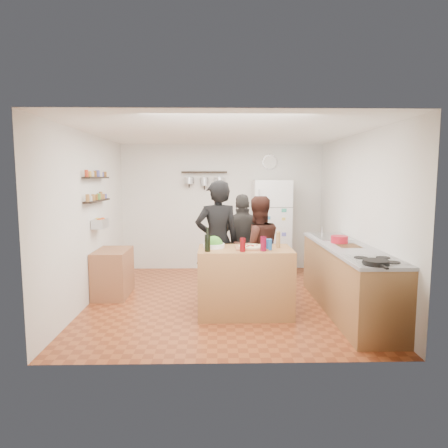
{
  "coord_description": "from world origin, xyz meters",
  "views": [
    {
      "loc": [
        -0.12,
        -5.91,
        1.86
      ],
      "look_at": [
        0.0,
        0.1,
        1.15
      ],
      "focal_mm": 32.0,
      "sensor_mm": 36.0,
      "label": 1
    }
  ],
  "objects_px": {
    "prep_island": "(245,281)",
    "salt_canister": "(269,244)",
    "side_table": "(113,273)",
    "red_bowl": "(339,239)",
    "fridge": "(271,227)",
    "wall_clock": "(270,162)",
    "skillet": "(376,262)",
    "pepper_mill": "(278,241)",
    "person_left": "(217,242)",
    "person_back": "(243,244)",
    "person_center": "(257,249)",
    "counter_run": "(347,279)",
    "salad_bowl": "(214,246)",
    "wine_bottle": "(207,243)"
  },
  "relations": [
    {
      "from": "prep_island",
      "to": "salt_canister",
      "type": "height_order",
      "value": "salt_canister"
    },
    {
      "from": "prep_island",
      "to": "side_table",
      "type": "xyz_separation_m",
      "value": [
        -2.01,
        0.89,
        -0.09
      ]
    },
    {
      "from": "red_bowl",
      "to": "fridge",
      "type": "height_order",
      "value": "fridge"
    },
    {
      "from": "wall_clock",
      "to": "skillet",
      "type": "bearing_deg",
      "value": -80.33
    },
    {
      "from": "pepper_mill",
      "to": "person_left",
      "type": "height_order",
      "value": "person_left"
    },
    {
      "from": "person_back",
      "to": "skillet",
      "type": "xyz_separation_m",
      "value": [
        1.29,
        -2.12,
        0.15
      ]
    },
    {
      "from": "person_center",
      "to": "skillet",
      "type": "height_order",
      "value": "person_center"
    },
    {
      "from": "pepper_mill",
      "to": "person_center",
      "type": "relative_size",
      "value": 0.12
    },
    {
      "from": "person_left",
      "to": "counter_run",
      "type": "relative_size",
      "value": 0.69
    },
    {
      "from": "skillet",
      "to": "side_table",
      "type": "distance_m",
      "value": 3.92
    },
    {
      "from": "person_back",
      "to": "pepper_mill",
      "type": "bearing_deg",
      "value": 108.86
    },
    {
      "from": "skillet",
      "to": "counter_run",
      "type": "bearing_deg",
      "value": 85.17
    },
    {
      "from": "person_center",
      "to": "side_table",
      "type": "distance_m",
      "value": 2.29
    },
    {
      "from": "salad_bowl",
      "to": "pepper_mill",
      "type": "xyz_separation_m",
      "value": [
        0.87,
        0.0,
        0.06
      ]
    },
    {
      "from": "red_bowl",
      "to": "side_table",
      "type": "relative_size",
      "value": 0.3
    },
    {
      "from": "person_back",
      "to": "wall_clock",
      "type": "xyz_separation_m",
      "value": [
        0.64,
        1.69,
        1.35
      ]
    },
    {
      "from": "salad_bowl",
      "to": "fridge",
      "type": "distance_m",
      "value": 2.59
    },
    {
      "from": "skillet",
      "to": "side_table",
      "type": "height_order",
      "value": "skillet"
    },
    {
      "from": "wine_bottle",
      "to": "fridge",
      "type": "height_order",
      "value": "fridge"
    },
    {
      "from": "salad_bowl",
      "to": "pepper_mill",
      "type": "bearing_deg",
      "value": 0.0
    },
    {
      "from": "wine_bottle",
      "to": "red_bowl",
      "type": "xyz_separation_m",
      "value": [
        1.88,
        0.58,
        -0.05
      ]
    },
    {
      "from": "pepper_mill",
      "to": "fridge",
      "type": "height_order",
      "value": "fridge"
    },
    {
      "from": "pepper_mill",
      "to": "person_center",
      "type": "bearing_deg",
      "value": 114.17
    },
    {
      "from": "pepper_mill",
      "to": "wall_clock",
      "type": "bearing_deg",
      "value": 85.06
    },
    {
      "from": "prep_island",
      "to": "counter_run",
      "type": "distance_m",
      "value": 1.43
    },
    {
      "from": "salad_bowl",
      "to": "wine_bottle",
      "type": "height_order",
      "value": "wine_bottle"
    },
    {
      "from": "wine_bottle",
      "to": "wall_clock",
      "type": "distance_m",
      "value": 3.37
    },
    {
      "from": "skillet",
      "to": "fridge",
      "type": "bearing_deg",
      "value": 100.57
    },
    {
      "from": "skillet",
      "to": "person_left",
      "type": "bearing_deg",
      "value": 135.66
    },
    {
      "from": "wall_clock",
      "to": "red_bowl",
      "type": "bearing_deg",
      "value": -73.55
    },
    {
      "from": "wine_bottle",
      "to": "person_back",
      "type": "distance_m",
      "value": 1.39
    },
    {
      "from": "salad_bowl",
      "to": "fridge",
      "type": "height_order",
      "value": "fridge"
    },
    {
      "from": "person_left",
      "to": "person_center",
      "type": "height_order",
      "value": "person_left"
    },
    {
      "from": "person_back",
      "to": "skillet",
      "type": "height_order",
      "value": "person_back"
    },
    {
      "from": "person_left",
      "to": "skillet",
      "type": "xyz_separation_m",
      "value": [
        1.7,
        -1.66,
        0.04
      ]
    },
    {
      "from": "wall_clock",
      "to": "salad_bowl",
      "type": "bearing_deg",
      "value": -112.35
    },
    {
      "from": "person_back",
      "to": "counter_run",
      "type": "bearing_deg",
      "value": 142.41
    },
    {
      "from": "counter_run",
      "to": "side_table",
      "type": "height_order",
      "value": "counter_run"
    },
    {
      "from": "person_left",
      "to": "counter_run",
      "type": "height_order",
      "value": "person_left"
    },
    {
      "from": "red_bowl",
      "to": "side_table",
      "type": "distance_m",
      "value": 3.48
    },
    {
      "from": "prep_island",
      "to": "person_back",
      "type": "distance_m",
      "value": 1.1
    },
    {
      "from": "wall_clock",
      "to": "side_table",
      "type": "distance_m",
      "value": 3.72
    },
    {
      "from": "side_table",
      "to": "counter_run",
      "type": "bearing_deg",
      "value": -12.96
    },
    {
      "from": "wine_bottle",
      "to": "counter_run",
      "type": "distance_m",
      "value": 2.04
    },
    {
      "from": "wine_bottle",
      "to": "side_table",
      "type": "bearing_deg",
      "value": 143.65
    },
    {
      "from": "pepper_mill",
      "to": "person_center",
      "type": "height_order",
      "value": "person_center"
    },
    {
      "from": "wine_bottle",
      "to": "red_bowl",
      "type": "distance_m",
      "value": 1.97
    },
    {
      "from": "person_left",
      "to": "wall_clock",
      "type": "distance_m",
      "value": 2.7
    },
    {
      "from": "person_center",
      "to": "fridge",
      "type": "relative_size",
      "value": 0.88
    },
    {
      "from": "person_left",
      "to": "person_back",
      "type": "relative_size",
      "value": 1.14
    }
  ]
}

